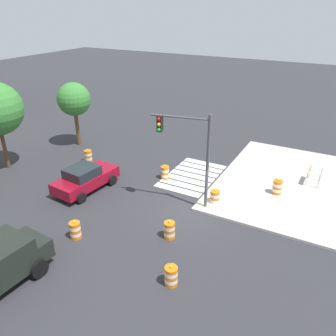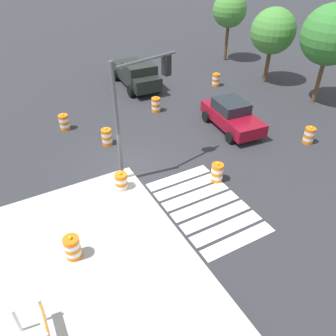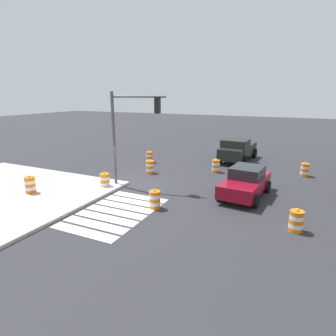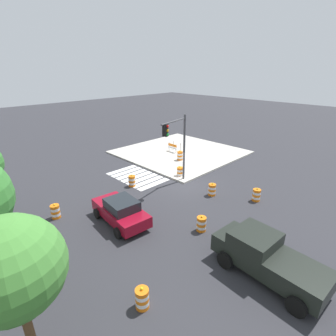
{
  "view_description": "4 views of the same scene",
  "coord_description": "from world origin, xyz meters",
  "views": [
    {
      "loc": [
        -15.11,
        -6.66,
        10.73
      ],
      "look_at": [
        2.48,
        2.88,
        1.0
      ],
      "focal_mm": 36.23,
      "sensor_mm": 36.0,
      "label": 1
    },
    {
      "loc": [
        12.63,
        -4.82,
        9.82
      ],
      "look_at": [
        1.96,
        1.1,
        0.96
      ],
      "focal_mm": 36.12,
      "sensor_mm": 36.0,
      "label": 2
    },
    {
      "loc": [
        14.31,
        9.45,
        5.51
      ],
      "look_at": [
        1.29,
        3.29,
        1.72
      ],
      "focal_mm": 30.26,
      "sensor_mm": 36.0,
      "label": 3
    },
    {
      "loc": [
        -12.78,
        14.56,
        9.06
      ],
      "look_at": [
        1.29,
        0.58,
        1.25
      ],
      "focal_mm": 27.38,
      "sensor_mm": 36.0,
      "label": 4
    }
  ],
  "objects": [
    {
      "name": "pickup_truck",
      "position": [
        -9.17,
        4.73,
        0.97
      ],
      "size": [
        5.27,
        2.61,
        1.92
      ],
      "color": "black",
      "rests_on": "ground"
    },
    {
      "name": "traffic_barrel_median_near",
      "position": [
        1.28,
        -0.91,
        0.45
      ],
      "size": [
        0.56,
        0.56,
        1.02
      ],
      "color": "orange",
      "rests_on": "ground"
    },
    {
      "name": "traffic_barrel_crosswalk_end",
      "position": [
        -5.06,
        4.11,
        0.45
      ],
      "size": [
        0.56,
        0.56,
        1.02
      ],
      "color": "orange",
      "rests_on": "ground"
    },
    {
      "name": "traffic_barrel_on_sidewalk",
      "position": [
        4.06,
        -3.9,
        0.6
      ],
      "size": [
        0.56,
        0.56,
        1.02
      ],
      "color": "orange",
      "rests_on": "sidewalk_corner"
    },
    {
      "name": "traffic_barrel_near_corner",
      "position": [
        -5.57,
        -1.64,
        0.45
      ],
      "size": [
        0.56,
        0.56,
        1.02
      ],
      "color": "orange",
      "rests_on": "ground"
    },
    {
      "name": "traffic_barrel_median_far",
      "position": [
        -6.65,
        9.93,
        0.45
      ],
      "size": [
        0.56,
        0.56,
        1.02
      ],
      "color": "orange",
      "rests_on": "ground"
    },
    {
      "name": "traffic_light_pole",
      "position": [
        0.37,
        0.51,
        3.91
      ],
      "size": [
        0.9,
        3.24,
        5.5
      ],
      "color": "#4C4C51",
      "rests_on": "sidewalk_corner"
    },
    {
      "name": "ground_plane",
      "position": [
        0.0,
        0.0,
        0.0
      ],
      "size": [
        120.0,
        120.0,
        0.0
      ],
      "primitive_type": "plane",
      "color": "#2D2D33"
    },
    {
      "name": "sports_car",
      "position": [
        -0.97,
        6.96,
        0.81
      ],
      "size": [
        4.46,
        2.45,
        1.63
      ],
      "color": "maroon",
      "rests_on": "ground"
    },
    {
      "name": "traffic_barrel_opposite_curb",
      "position": [
        2.42,
        9.65,
        0.45
      ],
      "size": [
        0.56,
        0.56,
        1.02
      ],
      "color": "orange",
      "rests_on": "ground"
    },
    {
      "name": "traffic_barrel_lane_center",
      "position": [
        -2.79,
        -0.06,
        0.45
      ],
      "size": [
        0.56,
        0.56,
        1.02
      ],
      "color": "orange",
      "rests_on": "ground"
    },
    {
      "name": "traffic_barrel_far_curb",
      "position": [
        2.76,
        3.26,
        0.45
      ],
      "size": [
        0.56,
        0.56,
        1.02
      ],
      "color": "orange",
      "rests_on": "ground"
    },
    {
      "name": "crosswalk_stripes",
      "position": [
        4.0,
        1.8,
        0.01
      ],
      "size": [
        5.1,
        3.2,
        0.02
      ],
      "color": "silver",
      "rests_on": "ground"
    }
  ]
}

